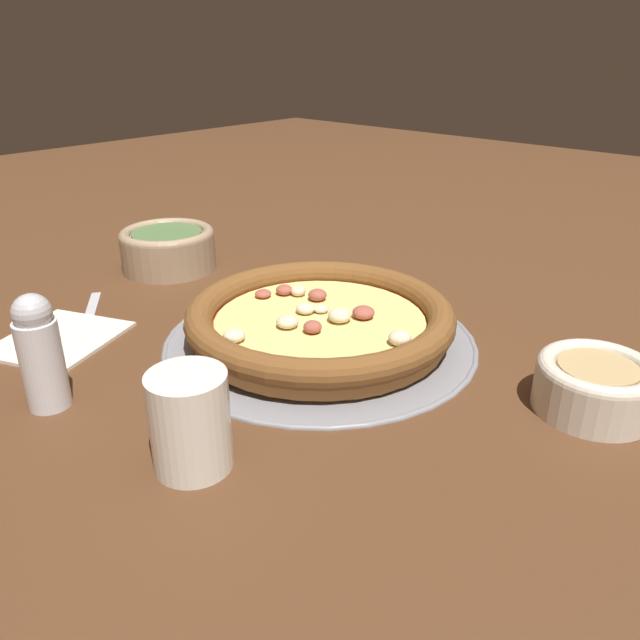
# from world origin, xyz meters

# --- Properties ---
(ground_plane) EXTENTS (3.00, 3.00, 0.00)m
(ground_plane) POSITION_xyz_m (0.00, 0.00, 0.00)
(ground_plane) COLOR #4C2D19
(pizza_tray) EXTENTS (0.35, 0.35, 0.01)m
(pizza_tray) POSITION_xyz_m (0.00, 0.00, 0.00)
(pizza_tray) COLOR gray
(pizza_tray) RESTS_ON ground_plane
(pizza) EXTENTS (0.30, 0.30, 0.04)m
(pizza) POSITION_xyz_m (-0.00, -0.00, 0.03)
(pizza) COLOR #BC7F42
(pizza) RESTS_ON pizza_tray
(bowl_near) EXTENTS (0.11, 0.11, 0.05)m
(bowl_near) POSITION_xyz_m (0.28, 0.06, 0.03)
(bowl_near) COLOR beige
(bowl_near) RESTS_ON ground_plane
(bowl_far) EXTENTS (0.14, 0.14, 0.06)m
(bowl_far) POSITION_xyz_m (-0.33, 0.03, 0.03)
(bowl_far) COLOR #9E8466
(bowl_far) RESTS_ON ground_plane
(drinking_cup) EXTENTS (0.06, 0.06, 0.08)m
(drinking_cup) POSITION_xyz_m (0.07, -0.23, 0.04)
(drinking_cup) COLOR silver
(drinking_cup) RESTS_ON ground_plane
(napkin) EXTENTS (0.16, 0.17, 0.01)m
(napkin) POSITION_xyz_m (-0.22, -0.20, 0.00)
(napkin) COLOR beige
(napkin) RESTS_ON ground_plane
(fork) EXTENTS (0.16, 0.12, 0.00)m
(fork) POSITION_xyz_m (-0.23, -0.16, 0.00)
(fork) COLOR #B7B7BC
(fork) RESTS_ON ground_plane
(pepper_shaker) EXTENTS (0.04, 0.04, 0.11)m
(pepper_shaker) POSITION_xyz_m (-0.10, -0.27, 0.06)
(pepper_shaker) COLOR silver
(pepper_shaker) RESTS_ON ground_plane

